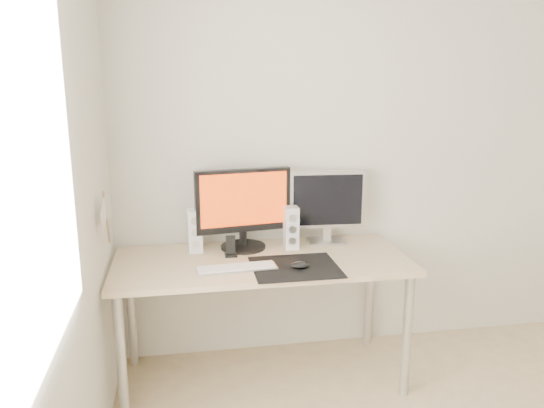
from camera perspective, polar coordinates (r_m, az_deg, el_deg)
wall_back at (r=3.40m, az=13.60°, el=5.55°), size 3.50×0.00×3.50m
wall_left at (r=1.46m, az=-25.38°, el=-5.53°), size 0.00×3.50×3.50m
window_pane at (r=1.41m, az=-25.93°, el=4.19°), size 0.00×1.30×1.30m
mousepad at (r=2.79m, az=2.51°, el=-6.79°), size 0.45×0.40×0.00m
mouse at (r=2.76m, az=3.06°, el=-6.58°), size 0.10×0.06×0.04m
desk at (r=2.94m, az=-1.11°, el=-7.33°), size 1.60×0.70×0.73m
main_monitor at (r=3.02m, az=-3.11°, el=-0.20°), size 0.55×0.29×0.47m
second_monitor at (r=3.15m, az=5.95°, el=0.07°), size 0.45×0.17×0.43m
speaker_left at (r=3.02m, az=-8.25°, el=-2.87°), size 0.08×0.09×0.25m
speaker_right at (r=3.05m, az=2.07°, el=-2.56°), size 0.08×0.09×0.25m
keyboard at (r=2.76m, az=-3.85°, el=-6.88°), size 0.43×0.15×0.02m
phone_dock at (r=2.95m, az=-4.47°, el=-4.97°), size 0.07×0.06×0.12m
pennant at (r=2.68m, az=-17.56°, el=-1.16°), size 0.01×0.23×0.29m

